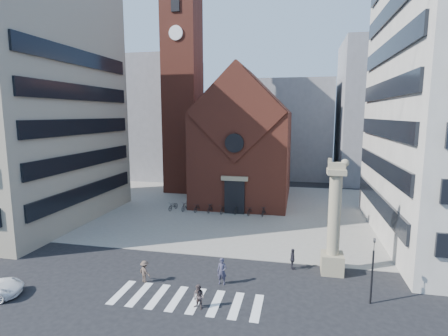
% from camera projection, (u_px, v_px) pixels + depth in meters
% --- Properties ---
extents(ground, '(120.00, 120.00, 0.00)m').
position_uv_depth(ground, '(192.00, 278.00, 25.41)').
color(ground, black).
rests_on(ground, ground).
extents(piazza, '(46.00, 30.00, 0.05)m').
position_uv_depth(piazza, '(238.00, 209.00, 43.76)').
color(piazza, gray).
rests_on(piazza, ground).
extents(zebra_crossing, '(10.20, 3.20, 0.01)m').
position_uv_depth(zebra_crossing, '(186.00, 300.00, 22.40)').
color(zebra_crossing, white).
rests_on(zebra_crossing, ground).
extents(church, '(12.00, 16.65, 18.00)m').
position_uv_depth(church, '(245.00, 142.00, 48.38)').
color(church, brown).
rests_on(church, ground).
extents(campanile, '(5.50, 5.50, 31.20)m').
position_uv_depth(campanile, '(183.00, 88.00, 52.15)').
color(campanile, brown).
rests_on(campanile, ground).
extents(building_left, '(18.00, 20.00, 26.00)m').
position_uv_depth(building_left, '(8.00, 103.00, 38.11)').
color(building_left, gray).
rests_on(building_left, ground).
extents(bg_block_left, '(16.00, 14.00, 22.00)m').
position_uv_depth(bg_block_left, '(154.00, 118.00, 66.56)').
color(bg_block_left, gray).
rests_on(bg_block_left, ground).
extents(bg_block_mid, '(14.00, 12.00, 18.00)m').
position_uv_depth(bg_block_mid, '(293.00, 129.00, 66.26)').
color(bg_block_mid, gray).
rests_on(bg_block_mid, ground).
extents(bg_block_right, '(16.00, 14.00, 24.00)m').
position_uv_depth(bg_block_right, '(388.00, 113.00, 59.56)').
color(bg_block_right, gray).
rests_on(bg_block_right, ground).
extents(lion_column, '(1.63, 1.60, 8.68)m').
position_uv_depth(lion_column, '(334.00, 228.00, 25.69)').
color(lion_column, tan).
rests_on(lion_column, ground).
extents(traffic_light, '(0.13, 0.16, 4.30)m').
position_uv_depth(traffic_light, '(372.00, 269.00, 21.59)').
color(traffic_light, black).
rests_on(traffic_light, ground).
extents(pedestrian_0, '(0.70, 0.47, 1.89)m').
position_uv_depth(pedestrian_0, '(222.00, 271.00, 24.32)').
color(pedestrian_0, '#333144').
rests_on(pedestrian_0, ground).
extents(pedestrian_1, '(0.90, 0.80, 1.54)m').
position_uv_depth(pedestrian_1, '(199.00, 297.00, 21.25)').
color(pedestrian_1, '#504140').
rests_on(pedestrian_1, ground).
extents(pedestrian_2, '(0.60, 1.02, 1.63)m').
position_uv_depth(pedestrian_2, '(293.00, 259.00, 26.71)').
color(pedestrian_2, '#28272F').
rests_on(pedestrian_2, ground).
extents(pedestrian_3, '(1.17, 0.97, 1.57)m').
position_uv_depth(pedestrian_3, '(145.00, 272.00, 24.64)').
color(pedestrian_3, brown).
rests_on(pedestrian_3, ground).
extents(scooter_0, '(1.11, 2.06, 1.03)m').
position_uv_depth(scooter_0, '(173.00, 206.00, 43.18)').
color(scooter_0, black).
rests_on(scooter_0, piazza).
extents(scooter_1, '(0.96, 1.97, 1.14)m').
position_uv_depth(scooter_1, '(186.00, 206.00, 42.83)').
color(scooter_1, black).
rests_on(scooter_1, piazza).
extents(scooter_2, '(1.11, 2.06, 1.03)m').
position_uv_depth(scooter_2, '(198.00, 207.00, 42.50)').
color(scooter_2, black).
rests_on(scooter_2, piazza).
extents(scooter_3, '(0.96, 1.97, 1.14)m').
position_uv_depth(scooter_3, '(211.00, 208.00, 42.16)').
color(scooter_3, black).
rests_on(scooter_3, piazza).
extents(scooter_4, '(1.11, 2.06, 1.03)m').
position_uv_depth(scooter_4, '(224.00, 209.00, 41.83)').
color(scooter_4, black).
rests_on(scooter_4, piazza).
extents(scooter_5, '(0.96, 1.97, 1.14)m').
position_uv_depth(scooter_5, '(237.00, 209.00, 41.49)').
color(scooter_5, black).
rests_on(scooter_5, piazza).
extents(scooter_6, '(1.11, 2.06, 1.03)m').
position_uv_depth(scooter_6, '(251.00, 210.00, 41.16)').
color(scooter_6, black).
rests_on(scooter_6, piazza).
extents(scooter_7, '(0.96, 1.97, 1.14)m').
position_uv_depth(scooter_7, '(264.00, 211.00, 40.81)').
color(scooter_7, black).
rests_on(scooter_7, piazza).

